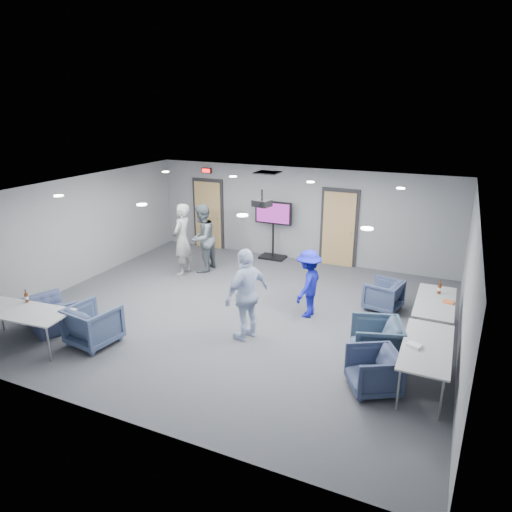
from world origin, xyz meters
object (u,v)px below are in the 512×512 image
at_px(table_front_left, 21,312).
at_px(tv_stand, 273,226).
at_px(chair_front_a, 94,325).
at_px(chair_front_b, 48,315).
at_px(person_b, 202,238).
at_px(person_a, 182,240).
at_px(person_c, 247,294).
at_px(table_right_a, 435,303).
at_px(projector, 262,203).
at_px(chair_right_a, 383,295).
at_px(chair_right_b, 376,341).
at_px(table_right_b, 427,348).
at_px(bottle_front, 26,298).
at_px(bottle_right, 439,289).
at_px(chair_right_c, 373,371).
at_px(person_d, 308,284).

xyz_separation_m(table_front_left, tv_stand, (2.36, 6.75, 0.29)).
xyz_separation_m(chair_front_a, chair_front_b, (-1.28, 0.07, -0.07)).
bearing_deg(person_b, person_a, -41.30).
relative_size(person_c, table_right_a, 1.05).
distance_m(chair_front_a, projector, 4.15).
distance_m(chair_front_b, table_front_left, 0.77).
distance_m(person_c, tv_stand, 4.93).
bearing_deg(chair_right_a, chair_right_b, 18.53).
height_order(chair_right_a, chair_right_b, chair_right_b).
bearing_deg(table_front_left, table_right_b, 8.32).
distance_m(chair_right_a, chair_front_a, 6.14).
bearing_deg(person_a, person_c, 46.45).
xyz_separation_m(chair_front_b, table_right_a, (7.17, 2.97, 0.36)).
distance_m(person_c, bottle_front, 4.28).
bearing_deg(table_front_left, chair_right_b, 13.80).
distance_m(chair_front_a, table_right_b, 6.01).
bearing_deg(chair_front_b, person_c, -137.85).
xyz_separation_m(bottle_right, projector, (-3.66, -0.63, 1.57)).
relative_size(chair_front_a, table_right_b, 0.47).
height_order(table_right_b, table_front_left, same).
distance_m(chair_right_a, table_front_left, 7.44).
xyz_separation_m(chair_right_b, table_front_left, (-6.20, -2.17, 0.30)).
height_order(person_b, bottle_right, person_b).
bearing_deg(bottle_right, chair_right_a, 161.43).
distance_m(person_a, chair_right_c, 6.59).
xyz_separation_m(chair_right_c, bottle_right, (0.77, 2.80, 0.49)).
bearing_deg(table_right_a, person_d, 94.44).
height_order(person_d, chair_front_a, person_d).
relative_size(person_a, chair_right_a, 2.58).
relative_size(chair_right_c, bottle_right, 2.64).
distance_m(table_right_b, tv_stand, 6.88).
xyz_separation_m(chair_front_a, tv_stand, (1.19, 6.15, 0.58)).
xyz_separation_m(bottle_front, tv_stand, (2.55, 6.43, 0.15)).
xyz_separation_m(person_a, bottle_right, (6.45, -0.48, -0.13)).
xyz_separation_m(chair_right_c, tv_stand, (-3.97, 5.49, 0.62)).
distance_m(person_c, chair_right_a, 3.33).
xyz_separation_m(chair_right_c, chair_front_b, (-6.44, -0.59, -0.03)).
xyz_separation_m(chair_front_b, bottle_front, (-0.08, -0.35, 0.51)).
height_order(chair_right_a, projector, projector).
bearing_deg(tv_stand, projector, -72.02).
bearing_deg(chair_right_b, bottle_right, 137.25).
bearing_deg(person_d, tv_stand, -143.59).
distance_m(table_right_a, table_right_b, 1.90).
distance_m(person_a, chair_front_b, 3.99).
bearing_deg(bottle_front, person_d, 33.55).
relative_size(person_d, chair_right_b, 1.74).
bearing_deg(table_right_a, chair_right_c, 162.92).
distance_m(person_b, chair_front_b, 4.48).
distance_m(person_b, bottle_right, 6.16).
bearing_deg(chair_right_c, bottle_front, -111.27).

